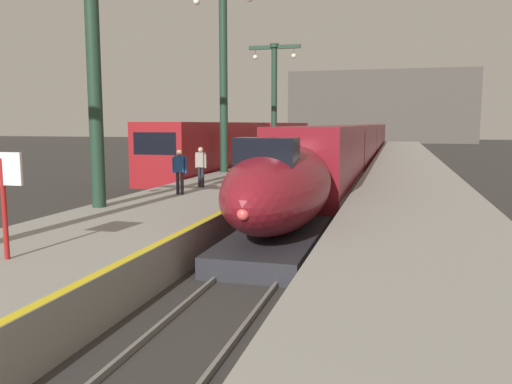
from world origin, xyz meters
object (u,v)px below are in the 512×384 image
regional_train_adjacent (253,143)px  station_column_distant (274,90)px  highspeed_train_main (359,143)px  passenger_mid_platform (180,168)px  departure_info_board (3,184)px  rolling_suitcase (236,181)px  station_column_mid (91,7)px  station_column_far (223,61)px  passenger_near_edge (201,164)px

regional_train_adjacent → station_column_distant: (2.20, -1.99, 4.18)m
highspeed_train_main → station_column_distant: station_column_distant is taller
passenger_mid_platform → departure_info_board: 9.71m
station_column_distant → rolling_suitcase: station_column_distant is taller
station_column_mid → regional_train_adjacent: bearing=94.7°
rolling_suitcase → station_column_mid: bearing=-115.2°
station_column_far → passenger_mid_platform: 10.54m
station_column_distant → departure_info_board: 31.22m
station_column_mid → station_column_distant: (0.00, 24.70, -0.95)m
highspeed_train_main → passenger_mid_platform: bearing=-98.6°
station_column_mid → station_column_distant: bearing=90.0°
passenger_mid_platform → passenger_near_edge: bearing=91.0°
passenger_mid_platform → departure_info_board: departure_info_board is taller
station_column_distant → departure_info_board: station_column_distant is taller
regional_train_adjacent → station_column_mid: station_column_mid is taller
station_column_distant → departure_info_board: size_ratio=4.09×
regional_train_adjacent → station_column_distant: 5.12m
station_column_mid → passenger_near_edge: bearing=77.4°
station_column_distant → passenger_near_edge: size_ratio=5.14×
regional_train_adjacent → passenger_mid_platform: regional_train_adjacent is taller
station_column_distant → departure_info_board: (1.83, -30.94, -3.75)m
passenger_near_edge → passenger_mid_platform: (0.04, -2.30, 0.00)m
station_column_mid → station_column_far: size_ratio=1.03×
regional_train_adjacent → highspeed_train_main: bearing=41.5°
passenger_near_edge → departure_info_board: (0.54, -11.99, 0.52)m
station_column_far → station_column_distant: bearing=90.0°
passenger_near_edge → rolling_suitcase: bearing=5.4°
station_column_distant → highspeed_train_main: bearing=57.2°
regional_train_adjacent → station_column_far: 15.10m
station_column_mid → station_column_far: station_column_mid is taller
regional_train_adjacent → rolling_suitcase: 21.40m
passenger_near_edge → departure_info_board: 12.01m
highspeed_train_main → departure_info_board: highspeed_train_main is taller
passenger_near_edge → passenger_mid_platform: 2.30m
passenger_near_edge → highspeed_train_main: bearing=80.7°
station_column_distant → rolling_suitcase: size_ratio=8.84×
highspeed_train_main → station_column_far: (-5.90, -21.24, 5.12)m
station_column_mid → rolling_suitcase: (2.78, 5.89, -5.91)m
station_column_mid → passenger_near_edge: 7.87m
highspeed_train_main → regional_train_adjacent: 10.81m
highspeed_train_main → passenger_mid_platform: highspeed_train_main is taller
station_column_mid → departure_info_board: bearing=-73.7°
station_column_mid → passenger_mid_platform: station_column_mid is taller
passenger_near_edge → station_column_distant: bearing=93.9°
passenger_near_edge → departure_info_board: size_ratio=0.80×
highspeed_train_main → passenger_near_edge: highspeed_train_main is taller
regional_train_adjacent → departure_info_board: 33.18m
station_column_far → passenger_near_edge: size_ratio=6.01×
regional_train_adjacent → station_column_distant: bearing=-42.1°
station_column_distant → departure_info_board: bearing=-86.6°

